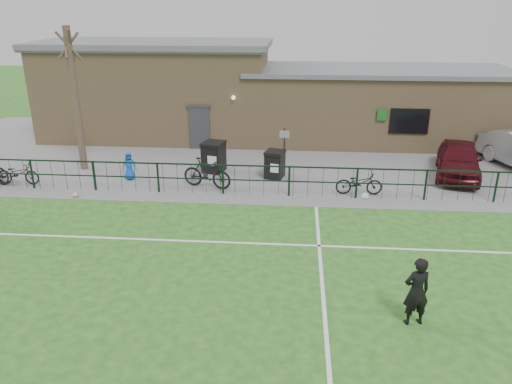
# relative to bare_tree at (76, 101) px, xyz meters

# --- Properties ---
(ground) EXTENTS (90.00, 90.00, 0.00)m
(ground) POSITION_rel_bare_tree_xyz_m (8.00, -10.50, -3.00)
(ground) COLOR #24591A
(ground) RESTS_ON ground
(paving_strip) EXTENTS (34.00, 13.00, 0.02)m
(paving_strip) POSITION_rel_bare_tree_xyz_m (8.00, 3.00, -2.99)
(paving_strip) COLOR slate
(paving_strip) RESTS_ON ground
(pitch_line_touch) EXTENTS (28.00, 0.10, 0.01)m
(pitch_line_touch) POSITION_rel_bare_tree_xyz_m (8.00, -2.70, -3.00)
(pitch_line_touch) COLOR white
(pitch_line_touch) RESTS_ON ground
(pitch_line_mid) EXTENTS (28.00, 0.10, 0.01)m
(pitch_line_mid) POSITION_rel_bare_tree_xyz_m (8.00, -6.50, -3.00)
(pitch_line_mid) COLOR white
(pitch_line_mid) RESTS_ON ground
(pitch_line_perp) EXTENTS (0.10, 16.00, 0.01)m
(pitch_line_perp) POSITION_rel_bare_tree_xyz_m (10.00, -10.50, -3.00)
(pitch_line_perp) COLOR white
(pitch_line_perp) RESTS_ON ground
(perimeter_fence) EXTENTS (28.00, 0.10, 1.20)m
(perimeter_fence) POSITION_rel_bare_tree_xyz_m (8.00, -2.50, -2.40)
(perimeter_fence) COLOR black
(perimeter_fence) RESTS_ON ground
(bare_tree) EXTENTS (0.30, 0.30, 6.00)m
(bare_tree) POSITION_rel_bare_tree_xyz_m (0.00, 0.00, 0.00)
(bare_tree) COLOR #48372B
(bare_tree) RESTS_ON ground
(wheelie_bin_left) EXTENTS (1.00, 1.08, 1.22)m
(wheelie_bin_left) POSITION_rel_bare_tree_xyz_m (5.73, 0.12, -2.37)
(wheelie_bin_left) COLOR black
(wheelie_bin_left) RESTS_ON paving_strip
(wheelie_bin_right) EXTENTS (0.87, 0.93, 1.05)m
(wheelie_bin_right) POSITION_rel_bare_tree_xyz_m (8.37, -0.44, -2.45)
(wheelie_bin_right) COLOR black
(wheelie_bin_right) RESTS_ON paving_strip
(sign_post) EXTENTS (0.08, 0.08, 2.00)m
(sign_post) POSITION_rel_bare_tree_xyz_m (8.74, -0.08, -1.98)
(sign_post) COLOR black
(sign_post) RESTS_ON paving_strip
(car_maroon) EXTENTS (2.71, 4.53, 1.44)m
(car_maroon) POSITION_rel_bare_tree_xyz_m (15.98, 0.35, -2.26)
(car_maroon) COLOR #420B13
(car_maroon) RESTS_ON paving_strip
(bicycle_c) EXTENTS (1.72, 0.62, 0.90)m
(bicycle_c) POSITION_rel_bare_tree_xyz_m (-1.81, -2.10, -2.53)
(bicycle_c) COLOR black
(bicycle_c) RESTS_ON paving_strip
(bicycle_d) EXTENTS (2.08, 1.06, 1.20)m
(bicycle_d) POSITION_rel_bare_tree_xyz_m (5.78, -1.87, -2.38)
(bicycle_d) COLOR black
(bicycle_d) RESTS_ON paving_strip
(bicycle_e) EXTENTS (1.76, 0.66, 0.92)m
(bicycle_e) POSITION_rel_bare_tree_xyz_m (11.64, -2.13, -2.52)
(bicycle_e) COLOR black
(bicycle_e) RESTS_ON paving_strip
(spectator_child) EXTENTS (0.66, 0.57, 1.15)m
(spectator_child) POSITION_rel_bare_tree_xyz_m (2.44, -1.20, -2.40)
(spectator_child) COLOR blue
(spectator_child) RESTS_ON paving_strip
(goalkeeper_kick) EXTENTS (1.26, 3.75, 1.88)m
(goalkeeper_kick) POSITION_rel_bare_tree_xyz_m (11.98, -10.10, -2.13)
(goalkeeper_kick) COLOR black
(goalkeeper_kick) RESTS_ON ground
(ball_ground) EXTENTS (0.22, 0.22, 0.22)m
(ball_ground) POSITION_rel_bare_tree_xyz_m (1.02, -3.30, -2.89)
(ball_ground) COLOR silver
(ball_ground) RESTS_ON ground
(clubhouse) EXTENTS (24.25, 5.40, 4.96)m
(clubhouse) POSITION_rel_bare_tree_xyz_m (7.12, 6.00, -0.78)
(clubhouse) COLOR tan
(clubhouse) RESTS_ON ground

